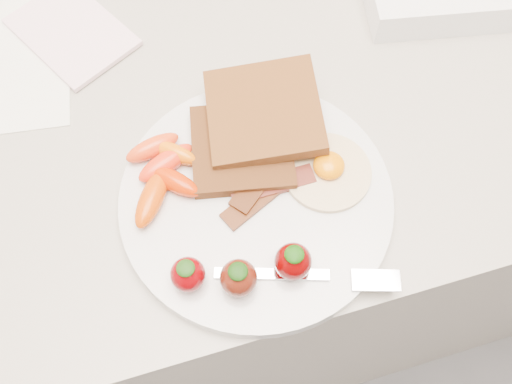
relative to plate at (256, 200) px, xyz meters
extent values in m
cube|color=gray|center=(0.03, 0.17, -0.46)|extent=(2.00, 0.60, 0.90)
cylinder|color=silver|center=(0.00, 0.00, 0.00)|extent=(0.27, 0.27, 0.02)
cube|color=#3A160B|center=(0.00, 0.05, 0.02)|extent=(0.12, 0.12, 0.01)
cube|color=#4A220E|center=(0.03, 0.08, 0.03)|extent=(0.13, 0.13, 0.03)
cylinder|color=white|center=(0.08, 0.00, 0.01)|extent=(0.09, 0.09, 0.01)
ellipsoid|color=orange|center=(0.08, 0.01, 0.02)|extent=(0.03, 0.03, 0.02)
cube|color=black|center=(0.00, 0.00, 0.01)|extent=(0.09, 0.06, 0.00)
cube|color=#43060A|center=(0.02, 0.01, 0.01)|extent=(0.08, 0.02, 0.00)
cube|color=black|center=(0.01, 0.02, 0.02)|extent=(0.08, 0.07, 0.00)
ellipsoid|color=red|center=(-0.08, 0.06, 0.02)|extent=(0.07, 0.04, 0.02)
ellipsoid|color=#C32900|center=(-0.07, 0.03, 0.02)|extent=(0.06, 0.06, 0.02)
ellipsoid|color=#CB4303|center=(-0.10, 0.02, 0.02)|extent=(0.06, 0.07, 0.02)
ellipsoid|color=orange|center=(-0.07, 0.06, 0.02)|extent=(0.05, 0.05, 0.02)
ellipsoid|color=#E64014|center=(-0.09, 0.08, 0.02)|extent=(0.06, 0.03, 0.02)
ellipsoid|color=#690004|center=(-0.08, -0.06, 0.03)|extent=(0.03, 0.03, 0.04)
ellipsoid|color=#173B0D|center=(-0.08, -0.06, 0.04)|extent=(0.02, 0.02, 0.01)
ellipsoid|color=#501409|center=(-0.04, -0.08, 0.03)|extent=(0.03, 0.03, 0.04)
ellipsoid|color=black|center=(-0.04, -0.08, 0.05)|extent=(0.02, 0.02, 0.01)
ellipsoid|color=#530000|center=(0.01, -0.08, 0.03)|extent=(0.03, 0.03, 0.04)
ellipsoid|color=#103F06|center=(0.01, -0.08, 0.05)|extent=(0.02, 0.02, 0.01)
cube|color=white|center=(-0.01, -0.08, 0.01)|extent=(0.10, 0.04, 0.00)
cube|color=silver|center=(0.08, -0.11, 0.01)|extent=(0.05, 0.03, 0.00)
cube|color=#F9CEDB|center=(-0.15, 0.27, 0.00)|extent=(0.15, 0.17, 0.01)
camera|label=1|loc=(-0.07, -0.23, 0.51)|focal=40.00mm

